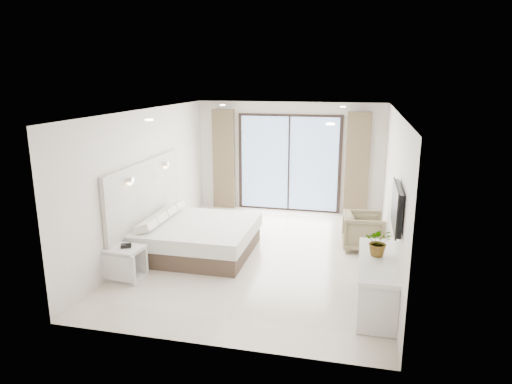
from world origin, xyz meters
TOP-DOWN VIEW (x-y plane):
  - ground at (0.00, 0.00)m, footprint 6.20×6.20m
  - room_shell at (-0.20, 0.70)m, footprint 4.62×6.22m
  - bed at (-1.26, -0.17)m, footprint 2.10×2.00m
  - nightstand at (-2.02, -1.55)m, footprint 0.64×0.55m
  - phone at (-1.98, -1.52)m, footprint 0.21×0.19m
  - console_desk at (2.04, -1.63)m, footprint 0.53×1.71m
  - plant at (2.04, -1.51)m, footprint 0.40×0.44m
  - armchair at (1.85, 0.76)m, footprint 0.77×0.82m

SIDE VIEW (x-z plane):
  - ground at x=0.00m, z-range 0.00..0.00m
  - nightstand at x=-2.02m, z-range 0.00..0.55m
  - bed at x=-1.26m, z-range -0.05..0.67m
  - armchair at x=1.85m, z-range 0.00..0.78m
  - console_desk at x=2.04m, z-range 0.18..0.95m
  - phone at x=-1.98m, z-range 0.55..0.61m
  - plant at x=2.04m, z-range 0.77..1.10m
  - room_shell at x=-0.20m, z-range 0.22..2.94m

